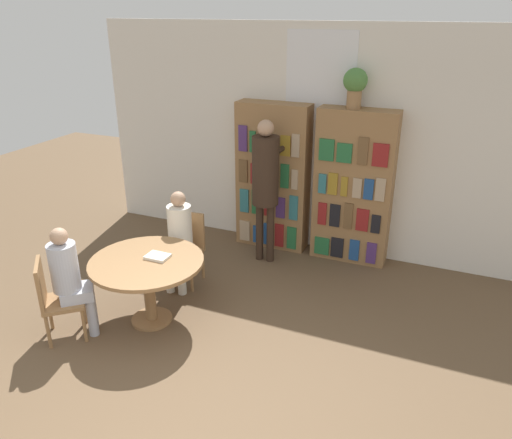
{
  "coord_description": "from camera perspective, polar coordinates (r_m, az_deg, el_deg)",
  "views": [
    {
      "loc": [
        1.76,
        -2.44,
        3.16
      ],
      "look_at": [
        -0.15,
        2.09,
        1.05
      ],
      "focal_mm": 35.0,
      "sensor_mm": 36.0,
      "label": 1
    }
  ],
  "objects": [
    {
      "name": "seated_reader_right",
      "position": [
        5.33,
        -20.49,
        -6.06
      ],
      "size": [
        0.42,
        0.42,
        1.21
      ],
      "rotation": [
        0.0,
        0.0,
        -0.85
      ],
      "color": "#B2B7C6",
      "rests_on": "ground_plane"
    },
    {
      "name": "chair_near_camera",
      "position": [
        5.44,
        -22.06,
        -8.16
      ],
      "size": [
        0.56,
        0.56,
        0.87
      ],
      "rotation": [
        0.0,
        0.0,
        -0.85
      ],
      "color": "olive",
      "rests_on": "ground_plane"
    },
    {
      "name": "flower_vase",
      "position": [
        6.27,
        11.26,
        14.91
      ],
      "size": [
        0.29,
        0.29,
        0.48
      ],
      "color": "#997047",
      "rests_on": "bookshelf_right"
    },
    {
      "name": "bookshelf_left",
      "position": [
        6.84,
        1.94,
        4.85
      ],
      "size": [
        0.99,
        0.34,
        2.02
      ],
      "color": "olive",
      "rests_on": "ground_plane"
    },
    {
      "name": "librarian_standing",
      "position": [
        6.31,
        1.1,
        4.99
      ],
      "size": [
        0.34,
        0.61,
        1.9
      ],
      "color": "#332319",
      "rests_on": "ground_plane"
    },
    {
      "name": "chair_left_side",
      "position": [
        6.14,
        -7.97,
        -2.88
      ],
      "size": [
        0.43,
        0.43,
        0.87
      ],
      "rotation": [
        0.0,
        0.0,
        -3.05
      ],
      "color": "olive",
      "rests_on": "ground_plane"
    },
    {
      "name": "reading_table",
      "position": [
        5.36,
        -12.32,
        -5.75
      ],
      "size": [
        1.19,
        1.19,
        0.74
      ],
      "color": "olive",
      "rests_on": "ground_plane"
    },
    {
      "name": "seated_reader_left",
      "position": [
        5.91,
        -8.81,
        -1.76
      ],
      "size": [
        0.31,
        0.39,
        1.22
      ],
      "rotation": [
        0.0,
        0.0,
        -3.05
      ],
      "color": "silver",
      "rests_on": "ground_plane"
    },
    {
      "name": "bookshelf_right",
      "position": [
        6.55,
        11.05,
        3.58
      ],
      "size": [
        0.99,
        0.34,
        2.02
      ],
      "color": "olive",
      "rests_on": "ground_plane"
    },
    {
      "name": "open_book_on_table",
      "position": [
        5.32,
        -11.18,
        -4.17
      ],
      "size": [
        0.24,
        0.18,
        0.03
      ],
      "color": "silver",
      "rests_on": "reading_table"
    },
    {
      "name": "wall_back",
      "position": [
        6.71,
        7.08,
        8.78
      ],
      "size": [
        6.4,
        0.07,
        3.0
      ],
      "color": "silver",
      "rests_on": "ground_plane"
    }
  ]
}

